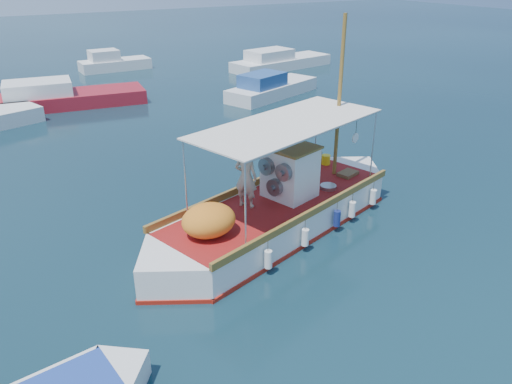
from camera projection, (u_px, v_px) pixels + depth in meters
ground at (290, 238)px, 15.61m from camera, size 160.00×160.00×0.00m
fishing_caique at (277, 213)px, 15.88m from camera, size 10.39×5.12×6.62m
bg_boat_n at (59, 98)px, 29.49m from camera, size 9.49×3.91×1.80m
bg_boat_ne at (270, 89)px, 31.67m from camera, size 7.21×4.45×1.80m
bg_boat_e at (279, 62)px, 40.00m from camera, size 9.05×4.04×1.80m
bg_boat_far_n at (113, 64)px, 39.46m from camera, size 5.43×2.12×1.80m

